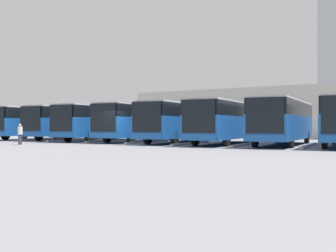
% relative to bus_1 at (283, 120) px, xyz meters
% --- Properties ---
extents(ground_plane, '(600.00, 600.00, 0.00)m').
position_rel_bus_1_xyz_m(ground_plane, '(10.68, 5.94, -1.81)').
color(ground_plane, gray).
extents(curb_divider_0, '(1.18, 7.04, 0.15)m').
position_rel_bus_1_xyz_m(curb_divider_0, '(-2.13, 1.21, -1.74)').
color(curb_divider_0, '#B2B2AD').
rests_on(curb_divider_0, ground_plane).
extents(bus_1, '(4.16, 12.32, 3.24)m').
position_rel_bus_1_xyz_m(bus_1, '(0.00, 0.00, 0.00)').
color(bus_1, '#19519E').
rests_on(bus_1, ground_plane).
extents(curb_divider_1, '(1.18, 7.04, 0.15)m').
position_rel_bus_1_xyz_m(curb_divider_1, '(2.14, 1.79, -1.74)').
color(curb_divider_1, '#B2B2AD').
rests_on(curb_divider_1, ground_plane).
extents(bus_2, '(4.16, 12.32, 3.24)m').
position_rel_bus_1_xyz_m(bus_2, '(4.27, 0.44, 0.00)').
color(bus_2, '#19519E').
rests_on(bus_2, ground_plane).
extents(curb_divider_2, '(1.18, 7.04, 0.15)m').
position_rel_bus_1_xyz_m(curb_divider_2, '(6.41, 2.23, -1.74)').
color(curb_divider_2, '#B2B2AD').
rests_on(curb_divider_2, ground_plane).
extents(bus_3, '(4.16, 12.32, 3.24)m').
position_rel_bus_1_xyz_m(bus_3, '(8.54, 0.25, 0.00)').
color(bus_3, '#19519E').
rests_on(bus_3, ground_plane).
extents(curb_divider_3, '(1.18, 7.04, 0.15)m').
position_rel_bus_1_xyz_m(curb_divider_3, '(10.68, 2.04, -1.74)').
color(curb_divider_3, '#B2B2AD').
rests_on(curb_divider_3, ground_plane).
extents(bus_4, '(4.16, 12.32, 3.24)m').
position_rel_bus_1_xyz_m(bus_4, '(12.81, 0.04, 0.00)').
color(bus_4, '#19519E').
rests_on(bus_4, ground_plane).
extents(curb_divider_4, '(1.18, 7.04, 0.15)m').
position_rel_bus_1_xyz_m(curb_divider_4, '(14.95, 1.83, -1.74)').
color(curb_divider_4, '#B2B2AD').
rests_on(curb_divider_4, ground_plane).
extents(bus_5, '(4.16, 12.32, 3.24)m').
position_rel_bus_1_xyz_m(bus_5, '(17.08, 0.37, 0.00)').
color(bus_5, '#19519E').
rests_on(bus_5, ground_plane).
extents(curb_divider_5, '(1.18, 7.04, 0.15)m').
position_rel_bus_1_xyz_m(curb_divider_5, '(19.22, 2.16, -1.74)').
color(curb_divider_5, '#B2B2AD').
rests_on(curb_divider_5, ground_plane).
extents(bus_6, '(4.16, 12.32, 3.24)m').
position_rel_bus_1_xyz_m(bus_6, '(21.35, -0.03, 0.00)').
color(bus_6, '#19519E').
rests_on(bus_6, ground_plane).
extents(curb_divider_6, '(1.18, 7.04, 0.15)m').
position_rel_bus_1_xyz_m(curb_divider_6, '(23.49, 1.76, -1.74)').
color(curb_divider_6, '#B2B2AD').
rests_on(curb_divider_6, ground_plane).
extents(bus_7, '(4.16, 12.32, 3.24)m').
position_rel_bus_1_xyz_m(bus_7, '(25.62, 0.52, 0.00)').
color(bus_7, '#19519E').
rests_on(bus_7, ground_plane).
extents(pedestrian, '(0.45, 0.45, 1.55)m').
position_rel_bus_1_xyz_m(pedestrian, '(16.79, 9.85, -0.98)').
color(pedestrian, '#38384C').
rests_on(pedestrian, ground_plane).
extents(station_building, '(27.07, 12.20, 5.71)m').
position_rel_bus_1_xyz_m(station_building, '(10.68, -18.94, 1.08)').
color(station_building, beige).
rests_on(station_building, ground_plane).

